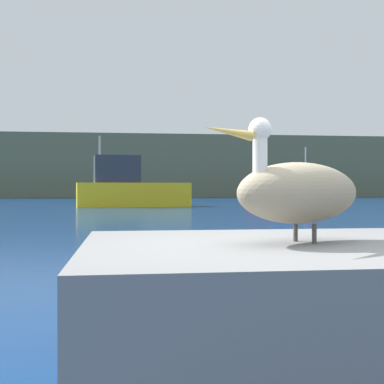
{
  "coord_description": "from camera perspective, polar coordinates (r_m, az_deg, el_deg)",
  "views": [
    {
      "loc": [
        -0.88,
        -3.13,
        1.26
      ],
      "look_at": [
        2.04,
        19.69,
        1.01
      ],
      "focal_mm": 48.06,
      "sensor_mm": 36.0,
      "label": 1
    }
  ],
  "objects": [
    {
      "name": "pier_dock",
      "position": [
        3.49,
        11.82,
        -12.83
      ],
      "size": [
        2.79,
        2.12,
        0.89
      ],
      "primitive_type": "cube",
      "color": "gray",
      "rests_on": "ground"
    },
    {
      "name": "pelican",
      "position": [
        3.39,
        11.69,
        0.07
      ],
      "size": [
        1.25,
        0.88,
        0.79
      ],
      "rotation": [
        0.0,
        0.0,
        -2.65
      ],
      "color": "gray",
      "rests_on": "pier_dock"
    },
    {
      "name": "fishing_boat_yellow",
      "position": [
        32.08,
        -6.97,
        0.44
      ],
      "size": [
        7.13,
        2.85,
        4.36
      ],
      "rotation": [
        0.0,
        0.0,
        3.27
      ],
      "color": "yellow",
      "rests_on": "ground"
    },
    {
      "name": "fishing_boat_red",
      "position": [
        44.88,
        10.03,
        0.27
      ],
      "size": [
        6.62,
        3.38,
        4.63
      ],
      "rotation": [
        0.0,
        0.0,
        -0.25
      ],
      "color": "red",
      "rests_on": "ground"
    },
    {
      "name": "hillside_backdrop",
      "position": [
        66.88,
        -6.53,
        2.65
      ],
      "size": [
        140.0,
        17.16,
        7.29
      ],
      "primitive_type": "cube",
      "color": "#5B664C",
      "rests_on": "ground"
    }
  ]
}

